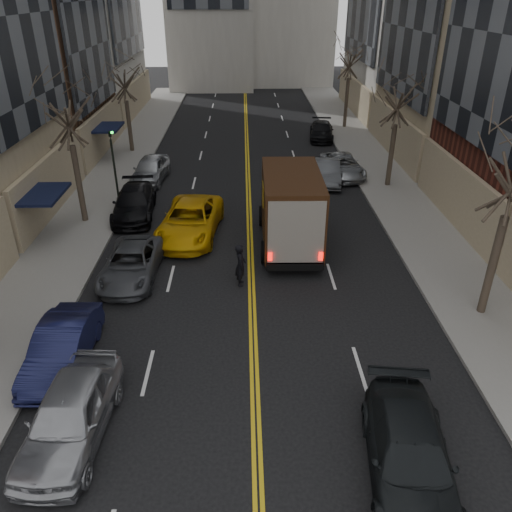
{
  "coord_description": "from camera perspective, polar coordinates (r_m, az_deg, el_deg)",
  "views": [
    {
      "loc": [
        -0.27,
        -4.68,
        11.12
      ],
      "look_at": [
        0.15,
        11.87,
        2.2
      ],
      "focal_mm": 35.0,
      "sensor_mm": 36.0,
      "label": 1
    }
  ],
  "objects": [
    {
      "name": "parked_lf_d",
      "position": [
        28.22,
        -13.77,
        5.92
      ],
      "size": [
        2.48,
        5.31,
        1.5
      ],
      "primitive_type": "imported",
      "rotation": [
        0.0,
        0.0,
        0.07
      ],
      "color": "black",
      "rests_on": "ground"
    },
    {
      "name": "pedestrian",
      "position": [
        20.79,
        -1.78,
        -1.03
      ],
      "size": [
        0.45,
        0.68,
        1.87
      ],
      "primitive_type": "imported",
      "rotation": [
        0.0,
        0.0,
        1.57
      ],
      "color": "black",
      "rests_on": "ground"
    },
    {
      "name": "observer_sedan",
      "position": [
        14.07,
        17.14,
        -20.93
      ],
      "size": [
        2.72,
        5.34,
        1.48
      ],
      "rotation": [
        0.0,
        0.0,
        -0.13
      ],
      "color": "black",
      "rests_on": "ground"
    },
    {
      "name": "parked_rt_c",
      "position": [
        42.88,
        7.51,
        13.99
      ],
      "size": [
        2.47,
        4.86,
        1.35
      ],
      "primitive_type": "imported",
      "rotation": [
        0.0,
        0.0,
        -0.13
      ],
      "color": "black",
      "rests_on": "ground"
    },
    {
      "name": "traffic_signal",
      "position": [
        28.83,
        -15.98,
        10.5
      ],
      "size": [
        0.29,
        0.26,
        4.7
      ],
      "color": "black",
      "rests_on": "sidewalk_left"
    },
    {
      "name": "tree_lf_far",
      "position": [
        38.97,
        -15.01,
        19.93
      ],
      "size": [
        3.2,
        3.2,
        8.12
      ],
      "color": "#382D23",
      "rests_on": "sidewalk_left"
    },
    {
      "name": "ups_truck",
      "position": [
        23.84,
        3.92,
        5.51
      ],
      "size": [
        2.9,
        6.93,
        3.78
      ],
      "rotation": [
        0.0,
        0.0,
        -0.01
      ],
      "color": "black",
      "rests_on": "ground"
    },
    {
      "name": "tree_rt_far",
      "position": [
        45.8,
        10.79,
        22.39
      ],
      "size": [
        3.2,
        3.2,
        9.11
      ],
      "color": "#382D23",
      "rests_on": "sidewalk_right"
    },
    {
      "name": "tree_lf_mid",
      "position": [
        26.5,
        -21.15,
        16.71
      ],
      "size": [
        3.2,
        3.2,
        8.91
      ],
      "color": "#382D23",
      "rests_on": "sidewalk_left"
    },
    {
      "name": "parked_rt_b",
      "position": [
        34.18,
        9.85,
        10.13
      ],
      "size": [
        2.7,
        5.12,
        1.37
      ],
      "primitive_type": "imported",
      "rotation": [
        0.0,
        0.0,
        0.09
      ],
      "color": "#9EA1A5",
      "rests_on": "ground"
    },
    {
      "name": "parked_lf_b",
      "position": [
        17.81,
        -21.26,
        -9.64
      ],
      "size": [
        1.64,
        4.48,
        1.47
      ],
      "primitive_type": "imported",
      "rotation": [
        0.0,
        0.0,
        -0.02
      ],
      "color": "#111436",
      "rests_on": "ground"
    },
    {
      "name": "parked_lf_c",
      "position": [
        22.08,
        -14.08,
        -0.86
      ],
      "size": [
        2.35,
        4.88,
        1.34
      ],
      "primitive_type": "imported",
      "rotation": [
        0.0,
        0.0,
        -0.02
      ],
      "color": "#43454A",
      "rests_on": "ground"
    },
    {
      "name": "sidewalk_right",
      "position": [
        34.8,
        14.24,
        8.95
      ],
      "size": [
        4.0,
        66.0,
        0.15
      ],
      "primitive_type": "cube",
      "color": "slate",
      "rests_on": "ground"
    },
    {
      "name": "parked_lf_a",
      "position": [
        15.21,
        -20.44,
        -16.59
      ],
      "size": [
        2.22,
        4.93,
        1.64
      ],
      "primitive_type": "imported",
      "rotation": [
        0.0,
        0.0,
        -0.06
      ],
      "color": "#9EA0A5",
      "rests_on": "ground"
    },
    {
      "name": "taxi",
      "position": [
        25.32,
        -7.54,
        4.06
      ],
      "size": [
        3.33,
        6.16,
        1.64
      ],
      "primitive_type": "imported",
      "rotation": [
        0.0,
        0.0,
        -0.11
      ],
      "color": "#D99F09",
      "rests_on": "ground"
    },
    {
      "name": "tree_rt_mid",
      "position": [
        31.42,
        16.17,
        18.22
      ],
      "size": [
        3.2,
        3.2,
        8.32
      ],
      "color": "#382D23",
      "rests_on": "sidewalk_right"
    },
    {
      "name": "parked_lf_e",
      "position": [
        33.34,
        -11.98,
        9.67
      ],
      "size": [
        2.31,
        4.83,
        1.59
      ],
      "primitive_type": "imported",
      "rotation": [
        0.0,
        0.0,
        -0.09
      ],
      "color": "#A2A5A9",
      "rests_on": "ground"
    },
    {
      "name": "parked_rt_a",
      "position": [
        32.72,
        8.18,
        9.47
      ],
      "size": [
        1.9,
        4.4,
        1.41
      ],
      "primitive_type": "imported",
      "rotation": [
        0.0,
        0.0,
        -0.1
      ],
      "color": "#4B4E52",
      "rests_on": "ground"
    },
    {
      "name": "sidewalk_left",
      "position": [
        34.67,
        -16.15,
        8.62
      ],
      "size": [
        4.0,
        66.0,
        0.15
      ],
      "primitive_type": "cube",
      "color": "slate",
      "rests_on": "ground"
    }
  ]
}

